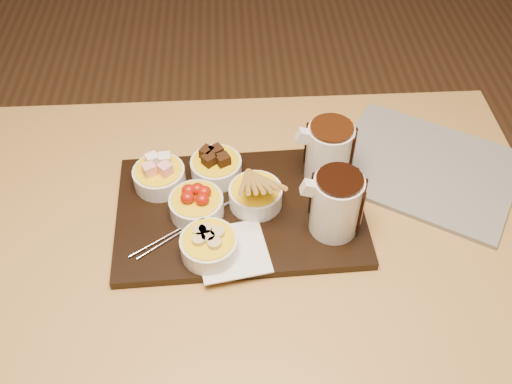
{
  "coord_description": "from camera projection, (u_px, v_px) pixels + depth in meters",
  "views": [
    {
      "loc": [
        0.01,
        -0.65,
        1.57
      ],
      "look_at": [
        0.05,
        0.05,
        0.81
      ],
      "focal_mm": 40.0,
      "sensor_mm": 36.0,
      "label": 1
    }
  ],
  "objects": [
    {
      "name": "bowl_cake",
      "position": [
        216.0,
        168.0,
        1.11
      ],
      "size": [
        0.1,
        0.1,
        0.04
      ],
      "primitive_type": "cylinder",
      "color": "silver",
      "rests_on": "serving_board"
    },
    {
      "name": "serving_board",
      "position": [
        240.0,
        211.0,
        1.07
      ],
      "size": [
        0.47,
        0.31,
        0.02
      ],
      "primitive_type": "cube",
      "rotation": [
        0.0,
        0.0,
        0.03
      ],
      "color": "black",
      "rests_on": "dining_table"
    },
    {
      "name": "fondue_skewers",
      "position": [
        192.0,
        222.0,
        1.04
      ],
      "size": [
        0.17,
        0.23,
        0.01
      ],
      "primitive_type": null,
      "rotation": [
        0.0,
        0.0,
        -0.98
      ],
      "color": "silver",
      "rests_on": "serving_board"
    },
    {
      "name": "bowl_marshmallows",
      "position": [
        159.0,
        177.0,
        1.1
      ],
      "size": [
        0.1,
        0.1,
        0.04
      ],
      "primitive_type": "cylinder",
      "color": "silver",
      "rests_on": "serving_board"
    },
    {
      "name": "bowl_strawberries",
      "position": [
        197.0,
        206.0,
        1.05
      ],
      "size": [
        0.1,
        0.1,
        0.04
      ],
      "primitive_type": "cylinder",
      "color": "silver",
      "rests_on": "serving_board"
    },
    {
      "name": "pitcher_milk_chocolate",
      "position": [
        329.0,
        153.0,
        1.08
      ],
      "size": [
        0.09,
        0.09,
        0.12
      ],
      "primitive_type": "cylinder",
      "rotation": [
        0.0,
        0.0,
        0.03
      ],
      "color": "silver",
      "rests_on": "serving_board"
    },
    {
      "name": "bowl_bananas",
      "position": [
        209.0,
        246.0,
        0.98
      ],
      "size": [
        0.1,
        0.1,
        0.04
      ],
      "primitive_type": "cylinder",
      "color": "silver",
      "rests_on": "serving_board"
    },
    {
      "name": "newspaper",
      "position": [
        425.0,
        168.0,
        1.16
      ],
      "size": [
        0.44,
        0.42,
        0.01
      ],
      "primitive_type": "cube",
      "rotation": [
        0.0,
        0.0,
        -0.56
      ],
      "color": "beige",
      "rests_on": "dining_table"
    },
    {
      "name": "dining_table",
      "position": [
        232.0,
        266.0,
        1.12
      ],
      "size": [
        1.2,
        0.8,
        0.75
      ],
      "color": "#B88B44",
      "rests_on": "ground"
    },
    {
      "name": "bowl_biscotti",
      "position": [
        255.0,
        196.0,
        1.06
      ],
      "size": [
        0.1,
        0.1,
        0.04
      ],
      "primitive_type": "cylinder",
      "color": "silver",
      "rests_on": "serving_board"
    },
    {
      "name": "napkin",
      "position": [
        233.0,
        251.0,
        1.0
      ],
      "size": [
        0.14,
        0.14,
        0.0
      ],
      "primitive_type": "cube",
      "rotation": [
        0.0,
        0.0,
        0.17
      ],
      "color": "white",
      "rests_on": "serving_board"
    },
    {
      "name": "pitcher_dark_chocolate",
      "position": [
        336.0,
        205.0,
        0.99
      ],
      "size": [
        0.09,
        0.09,
        0.12
      ],
      "primitive_type": "cylinder",
      "rotation": [
        0.0,
        0.0,
        0.03
      ],
      "color": "silver",
      "rests_on": "serving_board"
    }
  ]
}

